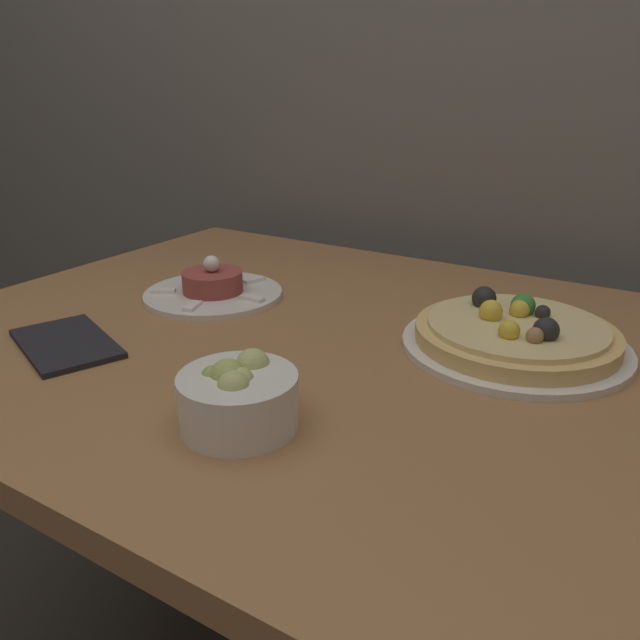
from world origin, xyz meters
TOP-DOWN VIEW (x-y plane):
  - dining_table at (0.00, 0.44)m, footprint 1.17×0.89m
  - pizza_plate at (0.24, 0.54)m, footprint 0.30×0.30m
  - tartare_plate at (-0.24, 0.49)m, footprint 0.23×0.23m
  - small_bowl at (0.05, 0.19)m, footprint 0.13×0.13m
  - napkin at (-0.28, 0.23)m, footprint 0.20×0.16m

SIDE VIEW (x-z plane):
  - dining_table at x=0.00m, z-range 0.27..1.02m
  - napkin at x=-0.28m, z-range 0.75..0.76m
  - tartare_plate at x=-0.24m, z-range 0.73..0.80m
  - pizza_plate at x=0.24m, z-range 0.74..0.80m
  - small_bowl at x=0.05m, z-range 0.75..0.82m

